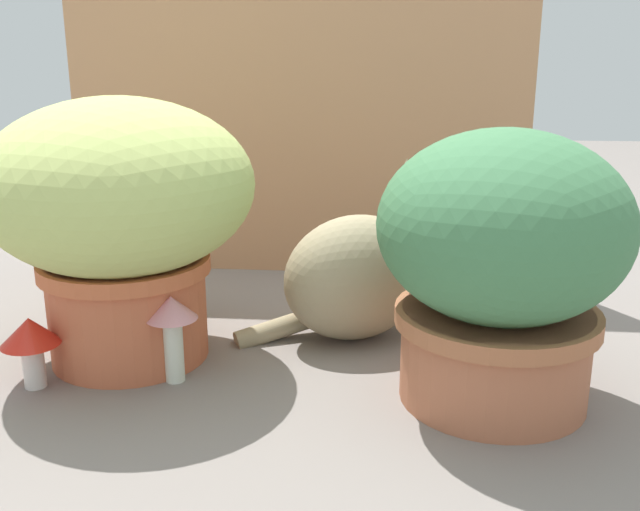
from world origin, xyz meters
The scene contains 7 objects.
ground_plane centered at (0.00, 0.00, 0.00)m, with size 6.00×6.00×0.00m, color slate.
cardboard_backdrop centered at (0.07, 0.57, 0.37)m, with size 1.00×0.03×0.75m, color tan.
grass_planter centered at (-0.15, 0.06, 0.25)m, with size 0.42×0.42×0.42m.
leafy_planter centered at (0.42, -0.03, 0.21)m, with size 0.35×0.35×0.39m.
cat centered at (0.23, 0.19, 0.12)m, with size 0.38×0.27×0.32m.
mushroom_ornament_red centered at (-0.26, -0.06, 0.08)m, with size 0.09×0.09×0.11m.
mushroom_ornament_pink centered at (-0.05, -0.02, 0.10)m, with size 0.08×0.08×0.14m.
Camera 1 is at (0.26, -1.02, 0.50)m, focal length 40.74 mm.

